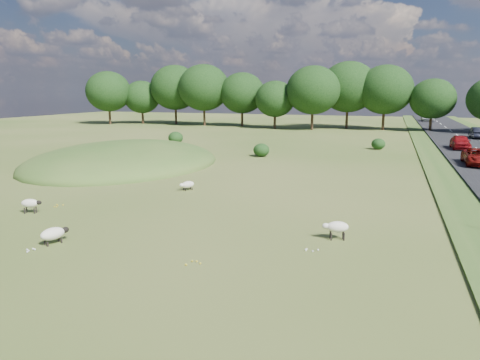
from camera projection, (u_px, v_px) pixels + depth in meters
name	position (u px, v px, depth m)	size (l,w,h in m)	color
ground	(274.00, 158.00, 42.53)	(160.00, 160.00, 0.00)	#37571B
mound	(125.00, 164.00, 39.03)	(16.00, 20.00, 4.00)	#33561E
treeline	(321.00, 91.00, 74.28)	(96.28, 14.66, 11.70)	black
shrubs	(248.00, 143.00, 49.29)	(26.00, 11.24, 1.53)	black
sheep_0	(53.00, 234.00, 18.39)	(0.91, 1.31, 0.73)	beige
sheep_1	(187.00, 185.00, 28.44)	(0.88, 1.07, 0.62)	beige
sheep_2	(337.00, 227.00, 18.89)	(1.22, 0.76, 0.84)	beige
sheep_3	(30.00, 203.00, 23.02)	(1.14, 0.76, 0.79)	beige
car_0	(460.00, 142.00, 47.08)	(1.81, 4.51, 1.54)	maroon
car_1	(428.00, 118.00, 91.70)	(2.50, 5.43, 1.51)	silver
car_3	(478.00, 133.00, 57.86)	(1.61, 4.62, 1.52)	black
car_4	(479.00, 157.00, 36.70)	(2.32, 5.02, 1.40)	maroon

